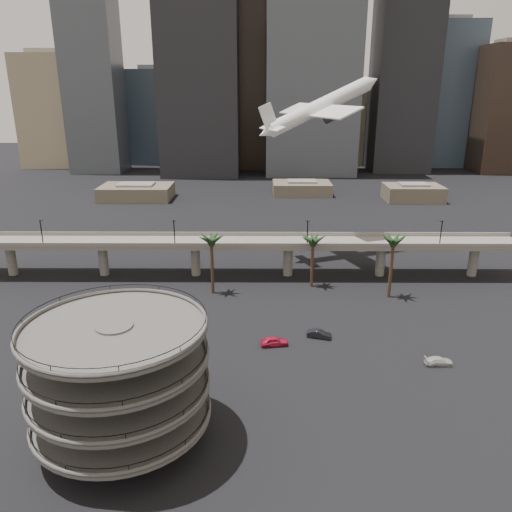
{
  "coord_description": "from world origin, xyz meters",
  "views": [
    {
      "loc": [
        4.05,
        -56.84,
        42.94
      ],
      "look_at": [
        3.55,
        28.0,
        14.01
      ],
      "focal_mm": 35.0,
      "sensor_mm": 36.0,
      "label": 1
    }
  ],
  "objects_px": {
    "car_b": "(319,334)",
    "car_a": "(274,341)",
    "car_c": "(439,361)",
    "parking_ramp": "(119,373)",
    "overpass": "(242,246)",
    "airborne_jet": "(320,107)"
  },
  "relations": [
    {
      "from": "overpass",
      "to": "airborne_jet",
      "type": "xyz_separation_m",
      "value": [
        18.98,
        15.89,
        30.71
      ]
    },
    {
      "from": "airborne_jet",
      "to": "car_c",
      "type": "distance_m",
      "value": 69.25
    },
    {
      "from": "overpass",
      "to": "airborne_jet",
      "type": "relative_size",
      "value": 3.99
    },
    {
      "from": "car_b",
      "to": "overpass",
      "type": "bearing_deg",
      "value": 41.59
    },
    {
      "from": "parking_ramp",
      "to": "car_c",
      "type": "height_order",
      "value": "parking_ramp"
    },
    {
      "from": "parking_ramp",
      "to": "overpass",
      "type": "distance_m",
      "value": 60.46
    },
    {
      "from": "car_b",
      "to": "parking_ramp",
      "type": "bearing_deg",
      "value": 150.75
    },
    {
      "from": "parking_ramp",
      "to": "car_c",
      "type": "xyz_separation_m",
      "value": [
        46.35,
        18.39,
        -9.18
      ]
    },
    {
      "from": "parking_ramp",
      "to": "airborne_jet",
      "type": "relative_size",
      "value": 0.68
    },
    {
      "from": "car_b",
      "to": "car_a",
      "type": "bearing_deg",
      "value": 125.69
    },
    {
      "from": "parking_ramp",
      "to": "car_c",
      "type": "bearing_deg",
      "value": 21.65
    },
    {
      "from": "airborne_jet",
      "to": "car_c",
      "type": "relative_size",
      "value": 7.16
    },
    {
      "from": "overpass",
      "to": "car_a",
      "type": "bearing_deg",
      "value": -78.88
    },
    {
      "from": "car_a",
      "to": "car_c",
      "type": "xyz_separation_m",
      "value": [
        26.59,
        -6.21,
        -0.16
      ]
    },
    {
      "from": "parking_ramp",
      "to": "car_b",
      "type": "relative_size",
      "value": 5.1
    },
    {
      "from": "parking_ramp",
      "to": "airborne_jet",
      "type": "height_order",
      "value": "airborne_jet"
    },
    {
      "from": "car_c",
      "to": "parking_ramp",
      "type": "bearing_deg",
      "value": 109.45
    },
    {
      "from": "car_c",
      "to": "overpass",
      "type": "bearing_deg",
      "value": 37.2
    },
    {
      "from": "car_a",
      "to": "car_c",
      "type": "height_order",
      "value": "car_a"
    },
    {
      "from": "car_a",
      "to": "car_b",
      "type": "bearing_deg",
      "value": -79.18
    },
    {
      "from": "car_b",
      "to": "car_c",
      "type": "height_order",
      "value": "car_b"
    },
    {
      "from": "parking_ramp",
      "to": "car_a",
      "type": "height_order",
      "value": "parking_ramp"
    }
  ]
}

